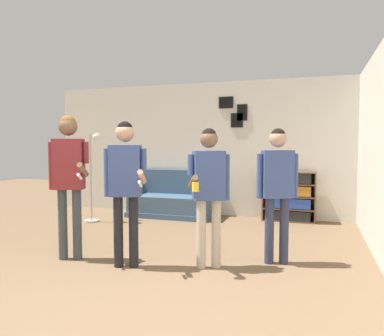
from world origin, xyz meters
name	(u,v)px	position (x,y,z in m)	size (l,w,h in m)	color
ground_plane	(86,316)	(0.00, 0.00, 0.00)	(20.00, 20.00, 0.00)	brown
wall_back	(222,149)	(0.00, 4.79, 1.35)	(7.49, 0.08, 2.70)	silver
wall_right	(382,152)	(2.57, 2.38, 1.35)	(0.06, 7.16, 2.70)	silver
couch	(172,201)	(-0.92, 4.38, 0.30)	(1.69, 0.80, 0.92)	#3D5670
bookshelf	(289,196)	(1.35, 4.57, 0.47)	(0.97, 0.30, 0.94)	brown
floor_lamp	(91,165)	(-2.16, 3.37, 1.06)	(0.42, 0.28, 1.65)	#ADA89E
person_player_foreground_left	(69,170)	(-1.11, 1.30, 1.13)	(0.58, 0.43, 1.80)	#3D4247
person_player_foreground_center	(125,178)	(-0.29, 1.25, 1.06)	(0.57, 0.42, 1.71)	black
person_watcher_holding_cup	(209,183)	(0.64, 1.53, 1.00)	(0.44, 0.55, 1.63)	#B7AD99
person_spectator_near_bookshelf	(277,181)	(1.38, 1.95, 1.00)	(0.47, 0.31, 1.64)	#2D334C
bottle_on_floor	(135,214)	(-1.44, 3.74, 0.11)	(0.06, 0.06, 0.28)	brown
drinking_cup	(287,169)	(1.30, 4.57, 0.99)	(0.07, 0.07, 0.11)	red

